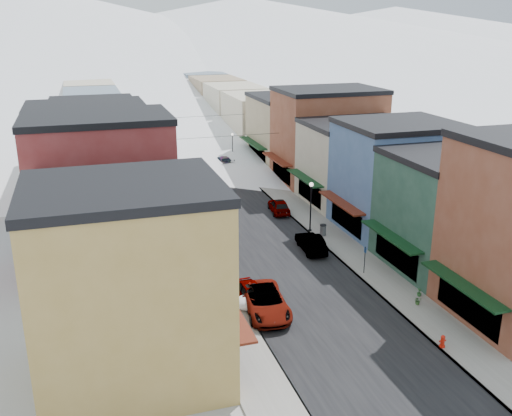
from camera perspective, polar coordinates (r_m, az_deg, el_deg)
ground at (r=34.83m, az=11.93°, el=-16.00°), size 600.00×600.00×0.00m
road at (r=88.18m, az=-7.20°, el=5.55°), size 10.00×160.00×0.01m
sidewalk_left at (r=87.29m, az=-11.48°, el=5.24°), size 3.20×160.00×0.15m
sidewalk_right at (r=89.52m, az=-3.02°, el=5.91°), size 3.20×160.00×0.15m
curb_left at (r=87.45m, az=-10.46°, el=5.33°), size 0.10×160.00×0.15m
curb_right at (r=89.16m, az=-3.99°, el=5.84°), size 0.10×160.00×0.15m
bldg_l_yellow at (r=31.85m, az=-12.56°, el=-7.54°), size 11.30×8.70×11.50m
bldg_l_cream at (r=40.04m, az=-13.61°, el=-3.66°), size 11.30×8.20×9.50m
bldg_l_brick_near at (r=47.10m, az=-15.10°, el=1.50°), size 12.30×8.20×12.50m
bldg_l_grayblue at (r=55.77m, az=-14.90°, el=2.25°), size 11.30×9.20×9.00m
bldg_l_brick_far at (r=64.23m, az=-16.31°, el=5.15°), size 13.30×9.20×11.00m
bldg_l_tan at (r=74.14m, az=-15.76°, el=6.51°), size 11.30×11.20×10.00m
bldg_r_green at (r=48.54m, az=19.16°, el=-0.26°), size 11.30×9.20×9.50m
bldg_r_blue at (r=55.53m, az=13.82°, el=3.07°), size 11.30×9.20×10.50m
bldg_r_cream at (r=63.53m, az=10.03°, el=4.54°), size 12.30×9.20×9.00m
bldg_r_brick_far at (r=71.38m, az=7.16°, el=7.23°), size 13.30×9.20×11.50m
bldg_r_tan at (r=80.25m, az=3.52°, el=7.85°), size 11.30×11.20×9.50m
distant_blocks at (r=109.82m, az=-9.51°, el=10.10°), size 34.00×55.00×8.00m
mountain_ridge at (r=301.94m, az=-19.04°, el=16.53°), size 670.00×340.00×34.00m
overhead_cables at (r=74.91m, az=-5.62°, el=8.16°), size 16.40×15.04×0.04m
car_white_suv at (r=39.96m, az=0.94°, el=-9.35°), size 3.39×6.30×1.68m
car_silver_sedan at (r=41.19m, az=-0.41°, el=-8.59°), size 1.96×4.45×1.49m
car_dark_hatch at (r=55.92m, az=-5.36°, el=-1.12°), size 1.98×5.07×1.65m
car_silver_wagon at (r=79.33m, az=-8.59°, el=4.62°), size 2.33×5.51×1.59m
car_green_sedan at (r=50.31m, az=5.51°, el=-3.46°), size 2.00×4.80×1.54m
car_gray_suv at (r=59.90m, az=2.31°, el=0.23°), size 2.32×4.61×1.51m
car_black_sedan at (r=79.00m, az=-3.35°, el=4.69°), size 2.53×5.14×1.44m
car_lane_silver at (r=88.60m, az=-8.04°, el=6.07°), size 2.07×4.50×1.49m
car_lane_white at (r=101.57m, az=-7.80°, el=7.70°), size 3.26×6.13×1.64m
fire_hydrant at (r=37.90m, az=18.16°, el=-12.58°), size 0.47×0.36×0.81m
parking_sign at (r=46.12m, az=10.83°, el=-4.89°), size 0.06×0.31×2.24m
trash_can at (r=53.66m, az=6.72°, el=-2.18°), size 0.61×0.61×1.04m
streetlamp_near at (r=53.83m, az=5.51°, el=0.75°), size 0.40×0.40×4.81m
streetlamp_far at (r=80.69m, az=-2.37°, el=6.45°), size 0.34×0.34×4.06m
planter_near at (r=42.54m, az=15.89°, el=-8.90°), size 0.63×0.58×0.58m
planter_far at (r=43.75m, az=16.01°, el=-8.11°), size 0.43×0.43×0.59m
snow_pile_near at (r=40.77m, az=-0.50°, el=-9.33°), size 2.33×2.63×0.98m
snow_pile_mid at (r=59.28m, az=-6.36°, el=-0.39°), size 2.22×2.56×0.94m
snow_pile_far at (r=68.70m, az=-7.74°, el=2.21°), size 2.28×2.60×0.96m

